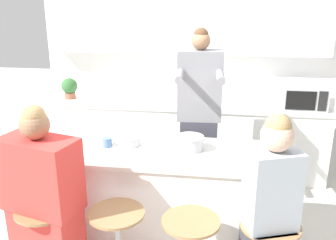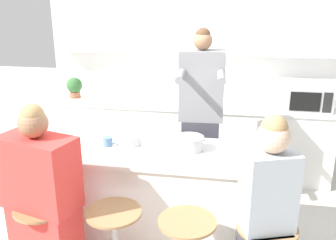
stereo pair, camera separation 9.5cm
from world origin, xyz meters
name	(u,v)px [view 1 (the left image)]	position (x,y,z in m)	size (l,w,h in m)	color
wall_back	(188,45)	(0.00, 1.79, 1.54)	(3.64, 0.22, 2.70)	white
back_counter	(184,137)	(0.00, 1.50, 0.45)	(3.38, 0.61, 0.89)	white
kitchen_island	(167,198)	(0.00, 0.00, 0.45)	(1.96, 0.73, 0.89)	black
person_cooking	(199,125)	(0.23, 0.62, 0.92)	(0.45, 0.61, 1.85)	#383842
person_wrapped_blanket	(44,209)	(-0.78, -0.67, 0.67)	(0.59, 0.42, 1.44)	red
person_seated_near	(268,225)	(0.77, -0.67, 0.69)	(0.38, 0.34, 1.45)	#333338
cooking_pot	(190,143)	(0.19, 0.06, 0.95)	(0.32, 0.23, 0.12)	#B7BABC
fruit_bowl	(129,141)	(-0.34, 0.09, 0.93)	(0.20, 0.20, 0.08)	#B7BABC
coffee_cup_near	(127,153)	(-0.29, -0.19, 0.93)	(0.11, 0.08, 0.09)	white
coffee_cup_far	(107,142)	(-0.52, 0.03, 0.92)	(0.12, 0.08, 0.08)	#4C7099
banana_bunch	(76,156)	(-0.70, -0.24, 0.91)	(0.14, 0.10, 0.05)	yellow
microwave	(302,96)	(1.35, 1.47, 1.03)	(0.51, 0.40, 0.28)	#B2B5B7
potted_plant	(70,87)	(-1.45, 1.50, 1.03)	(0.20, 0.20, 0.26)	#93563D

